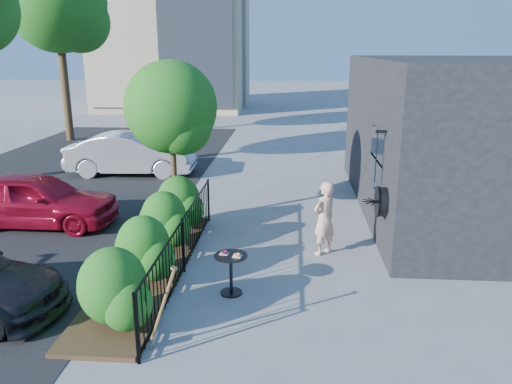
# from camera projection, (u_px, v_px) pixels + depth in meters

# --- Properties ---
(ground) EXTENTS (120.00, 120.00, 0.00)m
(ground) POSITION_uv_depth(u_px,v_px,m) (260.00, 274.00, 9.73)
(ground) COLOR gray
(ground) RESTS_ON ground
(shop_building) EXTENTS (6.22, 9.00, 4.00)m
(shop_building) POSITION_uv_depth(u_px,v_px,m) (480.00, 137.00, 13.10)
(shop_building) COLOR black
(shop_building) RESTS_ON ground
(fence) EXTENTS (0.05, 6.05, 1.10)m
(fence) POSITION_uv_depth(u_px,v_px,m) (183.00, 245.00, 9.68)
(fence) COLOR black
(fence) RESTS_ON ground
(planting_bed) EXTENTS (1.30, 6.00, 0.08)m
(planting_bed) POSITION_uv_depth(u_px,v_px,m) (149.00, 268.00, 9.88)
(planting_bed) COLOR #382616
(planting_bed) RESTS_ON ground
(shrubs) EXTENTS (1.10, 5.60, 1.24)m
(shrubs) POSITION_uv_depth(u_px,v_px,m) (154.00, 236.00, 9.78)
(shrubs) COLOR #145914
(shrubs) RESTS_ON ground
(patio_tree) EXTENTS (2.20, 2.20, 3.94)m
(patio_tree) POSITION_uv_depth(u_px,v_px,m) (174.00, 113.00, 11.76)
(patio_tree) COLOR #3F2B19
(patio_tree) RESTS_ON ground
(street) EXTENTS (9.00, 30.00, 0.01)m
(street) POSITION_uv_depth(u_px,v_px,m) (2.00, 216.00, 13.10)
(street) COLOR black
(street) RESTS_ON ground
(street_tree_far) EXTENTS (4.40, 4.40, 8.28)m
(street_tree_far) POSITION_uv_depth(u_px,v_px,m) (58.00, 9.00, 22.16)
(street_tree_far) COLOR #3F2B19
(street_tree_far) RESTS_ON ground
(cafe_table) EXTENTS (0.59, 0.59, 0.79)m
(cafe_table) POSITION_uv_depth(u_px,v_px,m) (231.00, 267.00, 8.82)
(cafe_table) COLOR black
(cafe_table) RESTS_ON ground
(woman) EXTENTS (0.68, 0.67, 1.59)m
(woman) POSITION_uv_depth(u_px,v_px,m) (324.00, 218.00, 10.48)
(woman) COLOR #E9B197
(woman) RESTS_ON ground
(shovel) EXTENTS (0.46, 0.17, 1.34)m
(shovel) POSITION_uv_depth(u_px,v_px,m) (161.00, 312.00, 7.17)
(shovel) COLOR brown
(shovel) RESTS_ON ground
(car_red) EXTENTS (3.94, 1.62, 1.34)m
(car_red) POSITION_uv_depth(u_px,v_px,m) (36.00, 199.00, 12.23)
(car_red) COLOR maroon
(car_red) RESTS_ON ground
(car_silver) EXTENTS (4.41, 1.68, 1.43)m
(car_silver) POSITION_uv_depth(u_px,v_px,m) (131.00, 154.00, 17.24)
(car_silver) COLOR #AEAEB3
(car_silver) RESTS_ON ground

